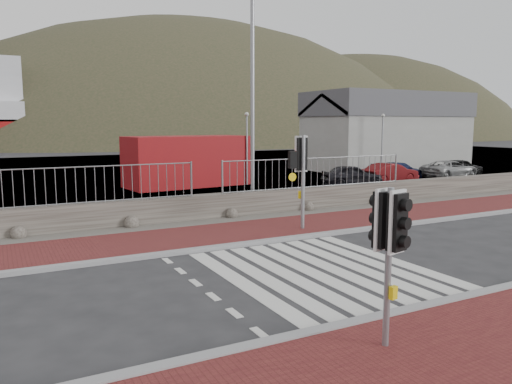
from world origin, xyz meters
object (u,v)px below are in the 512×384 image
shipping_container (187,161)px  car_b (390,173)px  car_e (460,167)px  traffic_signal_near (389,235)px  streetlight (256,82)px  car_c (398,171)px  car_d (449,169)px  traffic_signal_far (302,162)px  car_a (352,175)px

shipping_container → car_b: bearing=-27.1°
shipping_container → car_e: shipping_container is taller
traffic_signal_near → streetlight: size_ratio=0.28×
car_b → car_e: size_ratio=1.07×
car_c → car_d: bearing=-114.1°
traffic_signal_far → streetlight: 5.04m
traffic_signal_near → car_b: traffic_signal_near is taller
car_c → traffic_signal_near: bearing=124.6°
traffic_signal_far → traffic_signal_near: bearing=70.0°
traffic_signal_far → car_c: bearing=-139.6°
streetlight → car_c: 14.95m
car_c → car_e: car_e is taller
streetlight → shipping_container: 9.63m
car_d → car_e: size_ratio=1.23×
car_c → car_b: bearing=111.8°
car_b → car_e: 7.24m
traffic_signal_far → car_a: traffic_signal_far is taller
car_a → car_b: (2.75, -0.11, 0.00)m
streetlight → car_d: size_ratio=2.22×
streetlight → car_e: size_ratio=2.72×
car_d → car_e: bearing=-72.8°
traffic_signal_far → car_b: traffic_signal_far is taller
car_b → shipping_container: bearing=67.7°
car_c → car_e: bearing=-101.9°
traffic_signal_near → car_b: 22.84m
car_c → car_a: bearing=90.7°
car_b → car_c: size_ratio=0.93×
traffic_signal_near → shipping_container: shipping_container is taller
car_a → car_e: (9.91, 0.91, -0.02)m
car_b → car_d: size_ratio=0.87×
streetlight → car_c: size_ratio=2.37×
car_e → car_b: bearing=99.6°
traffic_signal_near → car_b: (15.49, 16.74, -1.24)m
traffic_signal_near → shipping_container: (4.37, 20.95, -0.43)m
car_c → traffic_signal_far: bearing=114.6°
car_d → car_a: bearing=86.3°
traffic_signal_far → shipping_container: size_ratio=0.46×
car_a → traffic_signal_far: bearing=150.1°
car_a → car_e: size_ratio=1.03×
car_b → car_a: bearing=86.0°
car_a → car_e: 9.95m
streetlight → shipping_container: (0.30, 8.88, -3.70)m
traffic_signal_near → streetlight: bearing=58.7°
streetlight → car_e: 19.96m
traffic_signal_far → car_e: size_ratio=0.93×
traffic_signal_near → car_c: (17.11, 17.80, -1.27)m
car_c → car_d: car_d is taller
streetlight → car_d: 17.96m
traffic_signal_far → car_a: (9.16, 8.92, -1.67)m
streetlight → shipping_container: size_ratio=1.35×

